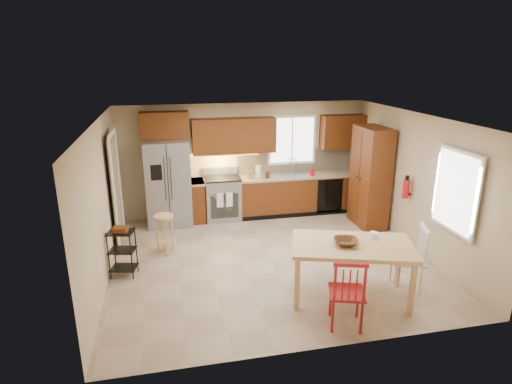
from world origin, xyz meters
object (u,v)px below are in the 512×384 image
object	(u,v)px
range_stove	(223,199)
chair_red	(347,291)
utility_cart	(123,253)
dining_table	(351,271)
refrigerator	(168,183)
bar_stool	(165,234)
soap_bottle	(312,171)
pantry	(370,177)
table_bowl	(346,245)
fire_extinguisher	(406,189)
chair_white	(407,258)
table_jar	(373,237)

from	to	relation	value
range_stove	chair_red	distance (m)	4.41
utility_cart	chair_red	bearing A→B (deg)	-21.08
dining_table	utility_cart	xyz separation A→B (m)	(-3.36, 1.40, -0.02)
refrigerator	bar_stool	xyz separation A→B (m)	(-0.12, -1.45, -0.54)
dining_table	bar_stool	distance (m)	3.42
dining_table	utility_cart	size ratio (longest dim) A/B	2.14
range_stove	soap_bottle	distance (m)	2.10
soap_bottle	pantry	distance (m)	1.31
dining_table	table_bowl	world-z (taller)	table_bowl
range_stove	table_bowl	bearing A→B (deg)	-70.24
soap_bottle	bar_stool	bearing A→B (deg)	-156.60
refrigerator	fire_extinguisher	world-z (taller)	refrigerator
table_bowl	pantry	bearing A→B (deg)	57.60
refrigerator	range_stove	size ratio (longest dim) A/B	1.98
dining_table	soap_bottle	bearing A→B (deg)	97.52
chair_white	chair_red	bearing A→B (deg)	135.73
table_jar	bar_stool	distance (m)	3.70
fire_extinguisher	bar_stool	world-z (taller)	fire_extinguisher
dining_table	chair_white	size ratio (longest dim) A/B	1.70
fire_extinguisher	table_bowl	bearing A→B (deg)	-139.69
chair_red	table_jar	bearing A→B (deg)	63.53
bar_stool	chair_white	bearing A→B (deg)	-28.06
fire_extinguisher	chair_red	world-z (taller)	fire_extinguisher
chair_white	refrigerator	bearing A→B (deg)	62.38
dining_table	bar_stool	xyz separation A→B (m)	(-2.68, 2.11, -0.06)
chair_white	bar_stool	bearing A→B (deg)	77.82
refrigerator	range_stove	distance (m)	1.24
refrigerator	chair_white	xyz separation A→B (m)	(3.51, -3.52, -0.40)
table_bowl	refrigerator	bearing A→B (deg)	124.51
chair_white	utility_cart	world-z (taller)	chair_white
table_jar	utility_cart	xyz separation A→B (m)	(-3.74, 1.29, -0.48)
dining_table	chair_white	world-z (taller)	chair_white
table_bowl	chair_red	bearing A→B (deg)	-110.38
soap_bottle	fire_extinguisher	size ratio (longest dim) A/B	0.53
range_stove	chair_white	distance (m)	4.29
refrigerator	range_stove	bearing A→B (deg)	2.99
pantry	range_stove	bearing A→B (deg)	161.71
pantry	bar_stool	world-z (taller)	pantry
soap_bottle	bar_stool	distance (m)	3.65
soap_bottle	dining_table	size ratio (longest dim) A/B	0.11
refrigerator	chair_red	xyz separation A→B (m)	(2.21, -4.22, -0.40)
pantry	bar_stool	bearing A→B (deg)	-172.91
fire_extinguisher	chair_red	size ratio (longest dim) A/B	0.35
refrigerator	utility_cart	world-z (taller)	refrigerator
soap_bottle	chair_white	world-z (taller)	soap_bottle
chair_white	dining_table	bearing A→B (deg)	110.44
bar_stool	dining_table	bearing A→B (deg)	-36.70
fire_extinguisher	chair_red	xyz separation A→B (m)	(-2.12, -2.24, -0.59)
pantry	chair_red	bearing A→B (deg)	-120.23
fire_extinguisher	utility_cart	world-z (taller)	fire_extinguisher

